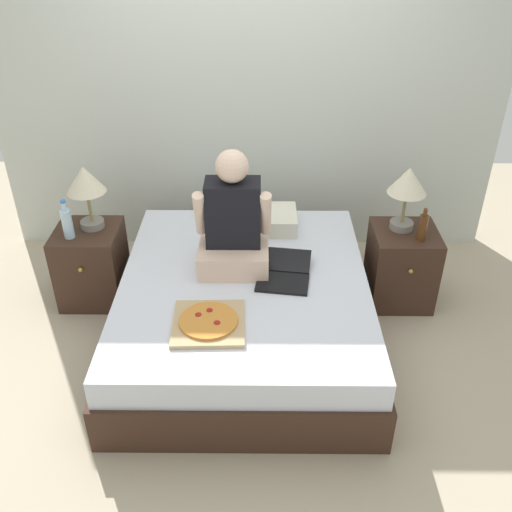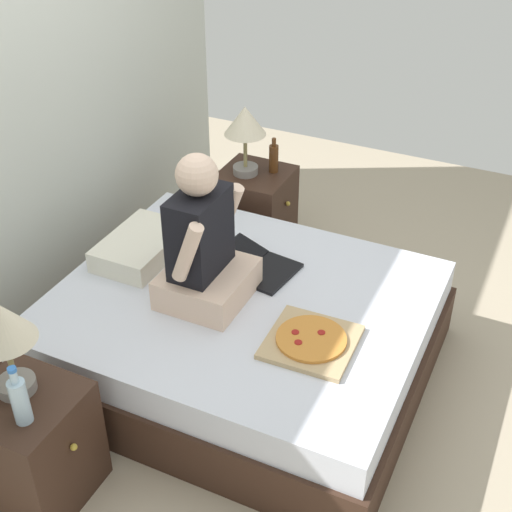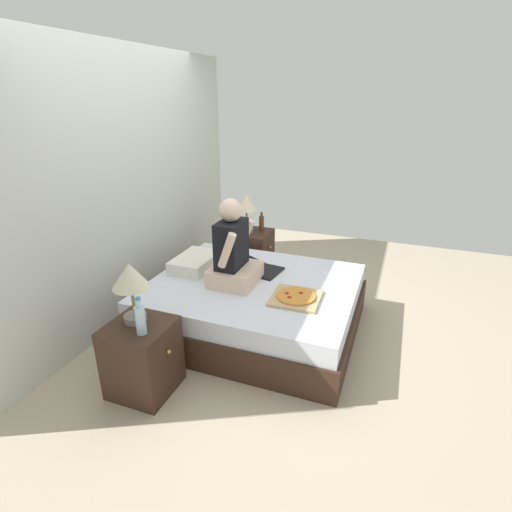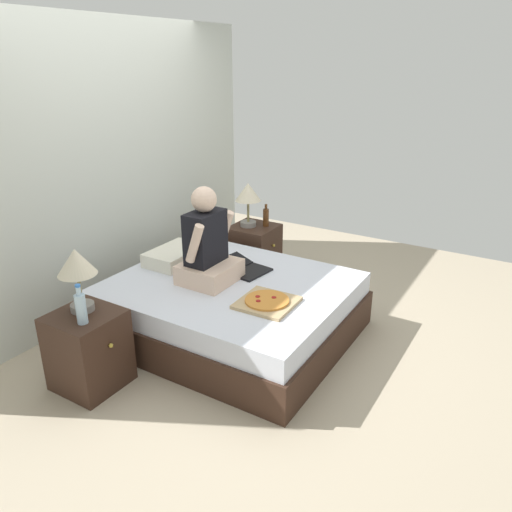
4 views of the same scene
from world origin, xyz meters
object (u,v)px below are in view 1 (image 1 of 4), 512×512
bed (245,310)px  water_bottle (67,223)px  nightstand_left (92,264)px  pizza_box (209,322)px  lamp_on_left_nightstand (85,184)px  lamp_on_right_nightstand (408,185)px  laptop (284,275)px  nightstand_right (401,266)px  person_seated (233,226)px  beer_bottle (423,227)px

bed → water_bottle: size_ratio=6.80×
nightstand_left → pizza_box: nightstand_left is taller
nightstand_left → lamp_on_left_nightstand: size_ratio=1.24×
bed → lamp_on_right_nightstand: size_ratio=4.17×
laptop → nightstand_right: bearing=27.1°
lamp_on_left_nightstand → nightstand_right: size_ratio=0.81×
bed → nightstand_left: nightstand_left is taller
person_seated → laptop: bearing=-25.9°
lamp_on_left_nightstand → water_bottle: bearing=-130.6°
nightstand_right → pizza_box: nightstand_right is taller
laptop → beer_bottle: bearing=20.0°
nightstand_left → beer_bottle: beer_bottle is taller
lamp_on_left_nightstand → person_seated: person_seated is taller
nightstand_right → person_seated: size_ratio=0.72×
beer_bottle → laptop: (-0.92, -0.34, -0.16)m
person_seated → water_bottle: bearing=170.2°
lamp_on_right_nightstand → beer_bottle: (0.10, -0.15, -0.23)m
water_bottle → laptop: water_bottle is taller
nightstand_right → beer_bottle: 0.39m
water_bottle → beer_bottle: size_ratio=1.20×
bed → nightstand_right: (1.10, 0.45, 0.05)m
lamp_on_right_nightstand → beer_bottle: 0.29m
person_seated → lamp_on_right_nightstand: bearing=16.3°
nightstand_left → person_seated: bearing=-15.3°
lamp_on_right_nightstand → water_bottle: bearing=-176.4°
bed → lamp_on_right_nightstand: bearing=25.2°
lamp_on_left_nightstand → laptop: (1.31, -0.49, -0.39)m
person_seated → laptop: (0.32, -0.15, -0.27)m
lamp_on_right_nightstand → laptop: (-0.82, -0.49, -0.39)m
laptop → lamp_on_right_nightstand: bearing=30.6°
nightstand_left → nightstand_right: size_ratio=1.00×
pizza_box → lamp_on_right_nightstand: bearing=37.2°
lamp_on_right_nightstand → laptop: bearing=-149.4°
beer_bottle → lamp_on_right_nightstand: bearing=123.7°
lamp_on_right_nightstand → nightstand_left: bearing=-178.7°
lamp_on_left_nightstand → laptop: lamp_on_left_nightstand is taller
nightstand_right → lamp_on_right_nightstand: bearing=120.9°
nightstand_left → laptop: 1.43m
nightstand_left → lamp_on_right_nightstand: size_ratio=1.24×
water_bottle → nightstand_right: bearing=2.3°
bed → water_bottle: water_bottle is taller
bed → nightstand_left: size_ratio=3.36×
bed → beer_bottle: (1.17, 0.35, 0.42)m
person_seated → pizza_box: 0.69m
lamp_on_left_nightstand → beer_bottle: 2.25m
lamp_on_left_nightstand → pizza_box: size_ratio=1.09×
water_bottle → person_seated: bearing=-9.8°
lamp_on_left_nightstand → water_bottle: 0.28m
nightstand_left → laptop: nightstand_left is taller
lamp_on_right_nightstand → laptop: 1.03m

